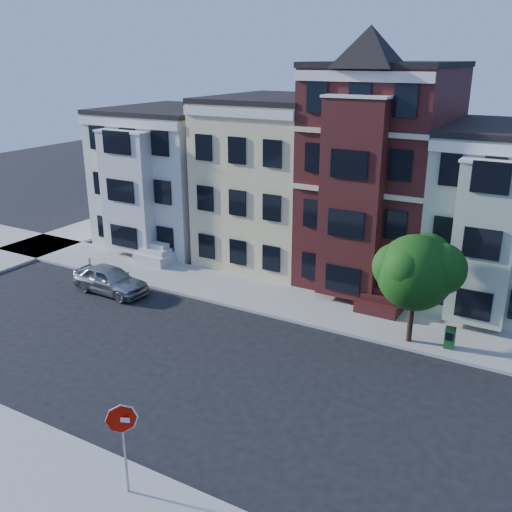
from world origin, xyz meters
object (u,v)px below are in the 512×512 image
Objects in this scene: newspaper_box at (450,338)px; stop_sign at (124,444)px; street_tree at (415,277)px; parked_car at (110,280)px; fire_hydrant at (90,264)px.

newspaper_box is 15.47m from stop_sign.
street_tree is 14.63m from stop_sign.
fire_hydrant is (-3.51, 1.89, -0.34)m from parked_car.
parked_car is at bearing -28.24° from fire_hydrant.
parked_car is at bearing -171.90° from street_tree.
street_tree is at bearing -177.61° from newspaper_box.
street_tree is at bearing 1.22° from fire_hydrant.
newspaper_box is (1.76, 0.23, -2.64)m from street_tree.
parked_car reaches higher than newspaper_box.
parked_car is at bearing 113.41° from stop_sign.
parked_car is (-16.19, -2.30, -2.50)m from street_tree.
newspaper_box is 0.29× the size of stop_sign.
stop_sign reaches higher than fire_hydrant.
street_tree is 6.33× the size of newspaper_box.
stop_sign is at bearing -41.66° from fire_hydrant.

